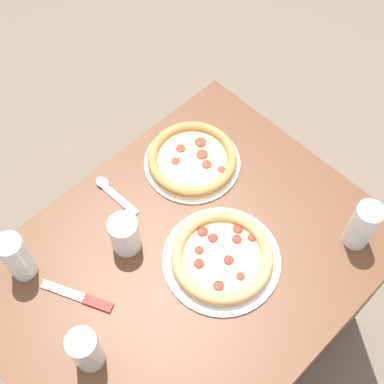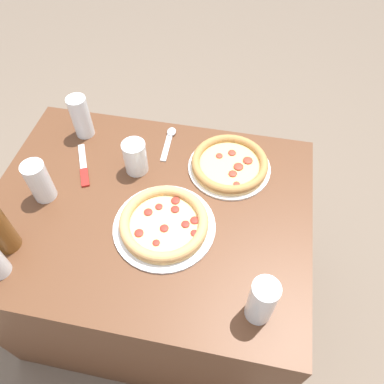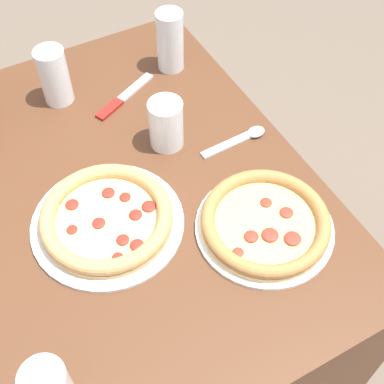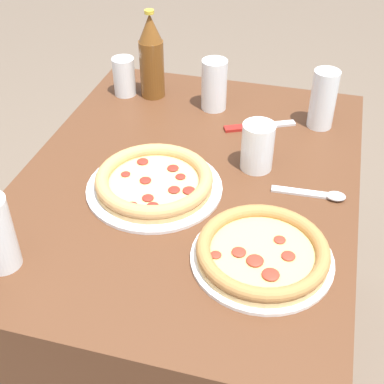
{
  "view_description": "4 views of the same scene",
  "coord_description": "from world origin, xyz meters",
  "views": [
    {
      "loc": [
        0.39,
        0.42,
        2.02
      ],
      "look_at": [
        -0.13,
        -0.11,
        0.79
      ],
      "focal_mm": 50.0,
      "sensor_mm": 36.0,
      "label": 1
    },
    {
      "loc": [
        -0.27,
        0.64,
        1.69
      ],
      "look_at": [
        -0.14,
        -0.05,
        0.76
      ],
      "focal_mm": 35.0,
      "sensor_mm": 36.0,
      "label": 2
    },
    {
      "loc": [
        -0.7,
        0.21,
        1.62
      ],
      "look_at": [
        -0.12,
        -0.11,
        0.77
      ],
      "focal_mm": 50.0,
      "sensor_mm": 36.0,
      "label": 3
    },
    {
      "loc": [
        -0.99,
        -0.28,
        1.47
      ],
      "look_at": [
        -0.15,
        -0.05,
        0.78
      ],
      "focal_mm": 50.0,
      "sensor_mm": 36.0,
      "label": 4
    }
  ],
  "objects": [
    {
      "name": "knife",
      "position": [
        0.26,
        -0.12,
        0.71
      ],
      "size": [
        0.11,
        0.19,
        0.01
      ],
      "color": "maroon",
      "rests_on": "table"
    },
    {
      "name": "glass_water",
      "position": [
        0.08,
        -0.15,
        0.76
      ],
      "size": [
        0.08,
        0.08,
        0.12
      ],
      "color": "white",
      "rests_on": "table"
    },
    {
      "name": "ground_plane",
      "position": [
        0.0,
        0.0,
        0.0
      ],
      "size": [
        8.0,
        8.0,
        0.0
      ],
      "primitive_type": "plane",
      "color": "#6B5B4C"
    },
    {
      "name": "table",
      "position": [
        0.0,
        0.0,
        0.36
      ],
      "size": [
        1.04,
        0.79,
        0.71
      ],
      "color": "#56331E",
      "rests_on": "ground_plane"
    },
    {
      "name": "pizza_margherita",
      "position": [
        -0.23,
        -0.21,
        0.73
      ],
      "size": [
        0.28,
        0.28,
        0.04
      ],
      "color": "white",
      "rests_on": "table"
    },
    {
      "name": "glass_mango_juice",
      "position": [
        -0.38,
        0.27,
        0.78
      ],
      "size": [
        0.07,
        0.07,
        0.16
      ],
      "color": "white",
      "rests_on": "table"
    },
    {
      "name": "spoon",
      "position": [
        0.0,
        -0.31,
        0.72
      ],
      "size": [
        0.04,
        0.17,
        0.02
      ],
      "color": "silver",
      "rests_on": "table"
    },
    {
      "name": "glass_lemonade",
      "position": [
        0.31,
        -0.28,
        0.78
      ],
      "size": [
        0.07,
        0.07,
        0.16
      ],
      "color": "white",
      "rests_on": "table"
    },
    {
      "name": "glass_cola",
      "position": [
        0.34,
        0.02,
        0.77
      ],
      "size": [
        0.07,
        0.07,
        0.14
      ],
      "color": "white",
      "rests_on": "table"
    },
    {
      "name": "pizza_pepperoni",
      "position": [
        -0.07,
        0.06,
        0.73
      ],
      "size": [
        0.31,
        0.31,
        0.05
      ],
      "color": "silver",
      "rests_on": "table"
    }
  ]
}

